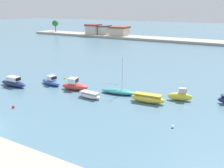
# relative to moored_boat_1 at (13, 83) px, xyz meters

# --- Properties ---
(moored_boat_1) EXTENTS (5.08, 1.58, 1.60)m
(moored_boat_1) POSITION_rel_moored_boat_1_xyz_m (0.00, 0.00, 0.00)
(moored_boat_1) COLOR navy
(moored_boat_1) RESTS_ON ground
(moored_boat_2) EXTENTS (4.43, 2.41, 1.54)m
(moored_boat_2) POSITION_rel_moored_boat_1_xyz_m (4.52, 3.67, -0.08)
(moored_boat_2) COLOR #3856A8
(moored_boat_2) RESTS_ON ground
(moored_boat_3) EXTENTS (4.43, 2.54, 1.81)m
(moored_boat_3) POSITION_rel_moored_boat_1_xyz_m (9.50, 3.44, 0.04)
(moored_boat_3) COLOR #C63833
(moored_boat_3) RESTS_ON ground
(moored_boat_4) EXTENTS (3.55, 1.48, 0.88)m
(moored_boat_4) POSITION_rel_moored_boat_1_xyz_m (13.55, 1.53, -0.20)
(moored_boat_4) COLOR white
(moored_boat_4) RESTS_ON ground
(moored_boat_5) EXTENTS (5.50, 2.56, 5.50)m
(moored_boat_5) POSITION_rel_moored_boat_1_xyz_m (16.19, 5.09, -0.23)
(moored_boat_5) COLOR teal
(moored_boat_5) RESTS_ON ground
(moored_boat_6) EXTENTS (4.70, 1.70, 1.17)m
(moored_boat_6) POSITION_rel_moored_boat_1_xyz_m (21.13, 3.91, -0.05)
(moored_boat_6) COLOR yellow
(moored_boat_6) RESTS_ON ground
(moored_boat_7) EXTENTS (3.42, 1.85, 1.75)m
(moored_boat_7) POSITION_rel_moored_boat_1_xyz_m (24.62, 6.77, 0.03)
(moored_boat_7) COLOR yellow
(moored_boat_7) RESTS_ON ground
(mooring_buoy_0) EXTENTS (0.35, 0.35, 0.35)m
(mooring_buoy_0) POSITION_rel_moored_boat_1_xyz_m (7.34, -6.18, -0.44)
(mooring_buoy_0) COLOR red
(mooring_buoy_0) RESTS_ON ground
(mooring_buoy_2) EXTENTS (0.26, 0.26, 0.26)m
(mooring_buoy_2) POSITION_rel_moored_boat_1_xyz_m (4.20, 7.30, -0.49)
(mooring_buoy_2) COLOR orange
(mooring_buoy_2) RESTS_ON ground
(mooring_buoy_3) EXTENTS (0.30, 0.30, 0.30)m
(mooring_buoy_3) POSITION_rel_moored_boat_1_xyz_m (26.18, -1.63, -0.46)
(mooring_buoy_3) COLOR white
(mooring_buoy_3) RESTS_ON ground
(distant_shoreline) EXTENTS (135.39, 9.24, 8.62)m
(distant_shoreline) POSITION_rel_moored_boat_1_xyz_m (6.66, 66.40, 0.92)
(distant_shoreline) COLOR #9E998C
(distant_shoreline) RESTS_ON ground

